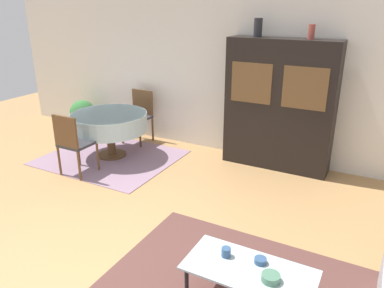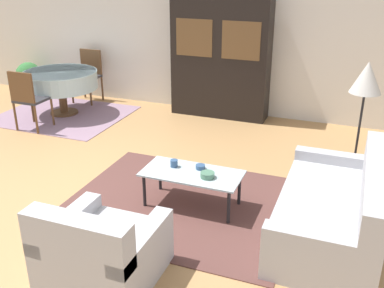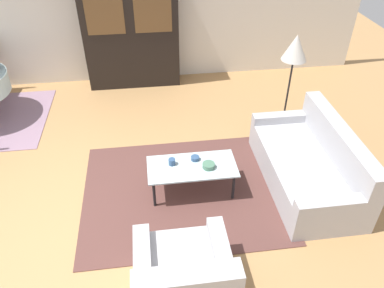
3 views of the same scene
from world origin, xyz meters
The scene contains 11 objects.
ground_plane centered at (0.00, 0.00, 0.00)m, with size 14.00×14.00×0.00m, color tan.
wall_back centered at (0.00, 3.63, 1.35)m, with size 10.00×0.06×2.70m.
area_rug centered at (1.22, 0.29, 0.01)m, with size 2.51×2.08×0.01m.
couch centered at (2.86, 0.26, 0.28)m, with size 0.95×1.88×0.82m.
armchair centered at (1.07, -1.16, 0.29)m, with size 0.90×0.89×0.79m.
coffee_table centered at (1.34, 0.29, 0.37)m, with size 1.09×0.53×0.40m.
display_cabinet centered at (0.67, 3.37, 1.00)m, with size 1.65×0.43×2.00m.
floor_lamp centered at (2.98, 1.59, 1.25)m, with size 0.36×0.36×1.50m.
cup centered at (1.10, 0.35, 0.45)m, with size 0.08×0.08×0.08m.
bowl centered at (1.54, 0.23, 0.44)m, with size 0.15×0.15×0.06m.
bowl_small centered at (1.39, 0.40, 0.44)m, with size 0.11×0.11×0.05m.
Camera 3 is at (0.88, -3.18, 3.37)m, focal length 35.00 mm.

